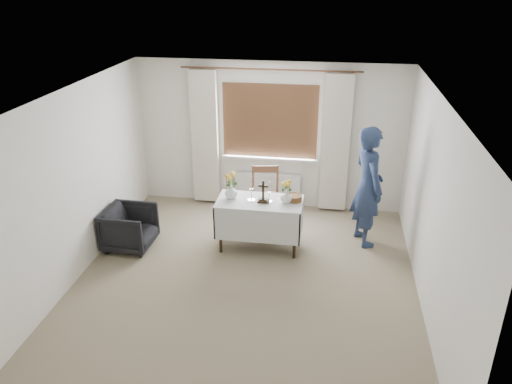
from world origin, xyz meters
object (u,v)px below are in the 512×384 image
flower_vase_left (231,192)px  flower_vase_right (286,197)px  altar_table (260,224)px  person (368,187)px  wooden_cross (263,191)px  armchair (130,228)px  wooden_chair (266,199)px

flower_vase_left → flower_vase_right: 0.81m
altar_table → flower_vase_left: bearing=175.6°
person → flower_vase_right: 1.23m
wooden_cross → flower_vase_left: (-0.48, 0.06, -0.07)m
armchair → wooden_cross: size_ratio=2.09×
altar_table → wooden_chair: wooden_chair is taller
armchair → flower_vase_right: (2.29, 0.31, 0.53)m
person → wooden_cross: size_ratio=5.44×
altar_table → wooden_chair: 0.66m
wooden_cross → flower_vase_right: wooden_cross is taller
altar_table → wooden_chair: size_ratio=1.25×
wooden_cross → flower_vase_left: bearing=174.0°
altar_table → flower_vase_left: size_ratio=6.16×
wooden_chair → person: (1.54, -0.23, 0.42)m
person → flower_vase_left: (-1.96, -0.38, -0.05)m
altar_table → armchair: 1.93m
flower_vase_right → person: bearing=19.2°
wooden_chair → flower_vase_right: wooden_chair is taller
flower_vase_left → flower_vase_right: size_ratio=1.11×
wooden_chair → person: 1.61m
altar_table → flower_vase_left: flower_vase_left is taller
wooden_cross → flower_vase_right: bearing=9.4°
armchair → person: 3.57m
wooden_cross → person: bearing=18.4°
armchair → flower_vase_left: size_ratio=3.48×
armchair → wooden_cross: 2.07m
armchair → wooden_chair: bearing=-62.0°
wooden_cross → flower_vase_right: 0.34m
altar_table → wooden_chair: (-0.00, 0.64, 0.12)m
flower_vase_left → flower_vase_right: bearing=-1.5°
altar_table → flower_vase_left: (-0.42, 0.03, 0.48)m
person → armchair: bearing=79.7°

